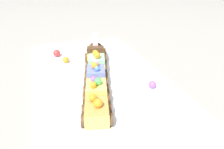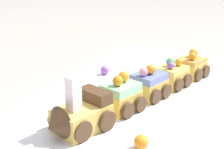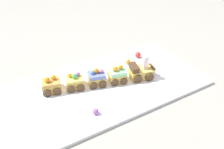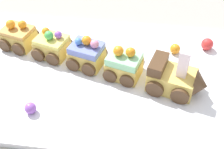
{
  "view_description": "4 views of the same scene",
  "coord_description": "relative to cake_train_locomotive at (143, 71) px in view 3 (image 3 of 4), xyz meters",
  "views": [
    {
      "loc": [
        -0.56,
        0.16,
        0.33
      ],
      "look_at": [
        -0.02,
        -0.02,
        0.04
      ],
      "focal_mm": 35.0,
      "sensor_mm": 36.0,
      "label": 1
    },
    {
      "loc": [
        0.53,
        0.23,
        0.27
      ],
      "look_at": [
        0.04,
        -0.03,
        0.07
      ],
      "focal_mm": 50.0,
      "sensor_mm": 36.0,
      "label": 2
    },
    {
      "loc": [
        -0.29,
        -0.58,
        0.53
      ],
      "look_at": [
        0.02,
        -0.04,
        0.08
      ],
      "focal_mm": 35.0,
      "sensor_mm": 36.0,
      "label": 3
    },
    {
      "loc": [
        0.1,
        -0.46,
        0.44
      ],
      "look_at": [
        0.04,
        -0.02,
        0.02
      ],
      "focal_mm": 50.0,
      "sensor_mm": 36.0,
      "label": 4
    }
  ],
  "objects": [
    {
      "name": "cake_car_caramel",
      "position": [
        -0.34,
        0.09,
        -0.0
      ],
      "size": [
        0.08,
        0.08,
        0.06
      ],
      "rotation": [
        0.0,
        0.0,
        -0.26
      ],
      "color": "#E0BC56",
      "rests_on": "display_board"
    },
    {
      "name": "gumball_red",
      "position": [
        0.07,
        0.13,
        -0.01
      ],
      "size": [
        0.03,
        0.03,
        0.03
      ],
      "primitive_type": "sphere",
      "color": "red",
      "rests_on": "display_board"
    },
    {
      "name": "cake_car_mint",
      "position": [
        -0.1,
        0.03,
        0.0
      ],
      "size": [
        0.08,
        0.08,
        0.07
      ],
      "rotation": [
        0.0,
        0.0,
        -0.26
      ],
      "color": "#E0BC56",
      "rests_on": "display_board"
    },
    {
      "name": "cake_train_locomotive",
      "position": [
        0.0,
        0.0,
        0.0
      ],
      "size": [
        0.12,
        0.09,
        0.09
      ],
      "rotation": [
        0.0,
        0.0,
        -0.26
      ],
      "color": "#E0BC56",
      "rests_on": "display_board"
    },
    {
      "name": "ground_plane",
      "position": [
        -0.16,
        0.02,
        -0.04
      ],
      "size": [
        10.0,
        10.0,
        0.0
      ],
      "primitive_type": "plane",
      "color": "gray"
    },
    {
      "name": "gumball_orange",
      "position": [
        -0.0,
        0.11,
        -0.01
      ],
      "size": [
        0.02,
        0.02,
        0.02
      ],
      "primitive_type": "sphere",
      "color": "orange",
      "rests_on": "display_board"
    },
    {
      "name": "display_board",
      "position": [
        -0.16,
        0.02,
        -0.03
      ],
      "size": [
        0.78,
        0.38,
        0.01
      ],
      "primitive_type": "cube",
      "color": "white",
      "rests_on": "ground_plane"
    },
    {
      "name": "cake_car_lemon",
      "position": [
        -0.26,
        0.07,
        -0.0
      ],
      "size": [
        0.08,
        0.08,
        0.06
      ],
      "rotation": [
        0.0,
        0.0,
        -0.26
      ],
      "color": "#E0BC56",
      "rests_on": "display_board"
    },
    {
      "name": "cake_car_blueberry",
      "position": [
        -0.18,
        0.05,
        -0.0
      ],
      "size": [
        0.08,
        0.08,
        0.07
      ],
      "rotation": [
        0.0,
        0.0,
        -0.26
      ],
      "color": "#E0BC56",
      "rests_on": "display_board"
    },
    {
      "name": "gumball_purple",
      "position": [
        -0.26,
        -0.09,
        -0.02
      ],
      "size": [
        0.02,
        0.02,
        0.02
      ],
      "primitive_type": "sphere",
      "color": "#9956C6",
      "rests_on": "display_board"
    }
  ]
}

